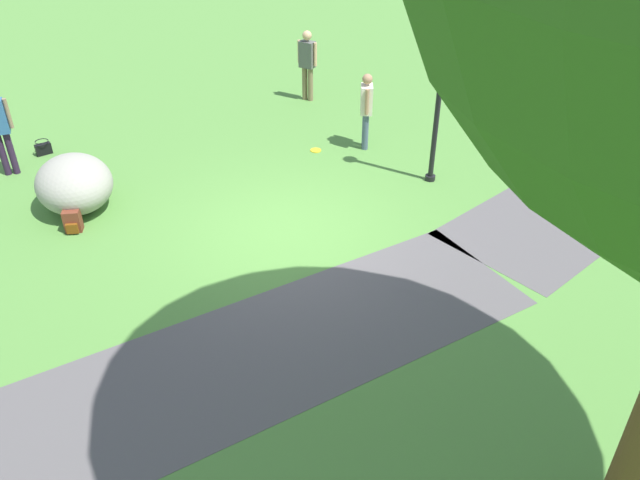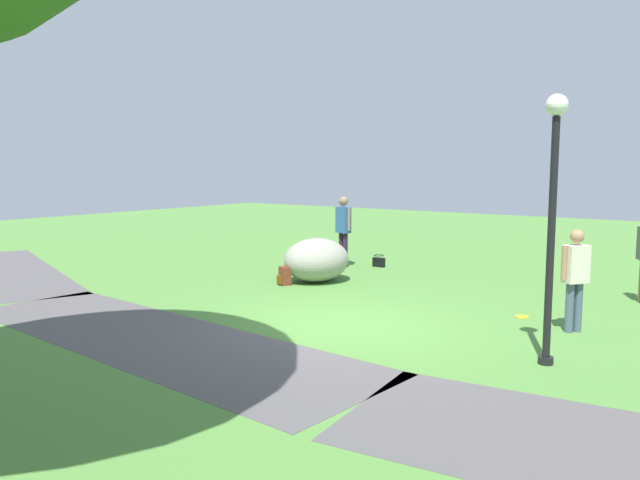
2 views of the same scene
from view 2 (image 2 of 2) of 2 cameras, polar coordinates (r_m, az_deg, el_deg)
ground_plane at (r=10.37m, az=2.00°, el=-7.82°), size 48.00×48.00×0.00m
footpath_segment_mid at (r=10.01m, az=-14.96°, el=-8.56°), size 8.15×2.93×0.01m
footpath_segment_far at (r=17.33m, az=-26.89°, el=-2.59°), size 8.31×4.92×0.01m
lamp_post at (r=8.60m, az=20.44°, el=3.41°), size 0.28×0.28×3.52m
lawn_boulder at (r=14.12m, az=-0.32°, el=-1.83°), size 1.57×1.77×0.98m
woman_with_handbag at (r=16.12m, az=2.14°, el=1.31°), size 0.50×0.33×1.82m
passerby_on_path at (r=10.59m, az=22.24°, el=-2.83°), size 0.41×0.43×1.63m
handbag_on_grass at (r=16.25m, az=5.38°, el=-1.96°), size 0.32×0.28×0.31m
backpack_by_boulder at (r=13.79m, az=-3.25°, el=-3.31°), size 0.34×0.34×0.40m
frisbee_on_grass at (r=11.47m, az=17.92°, el=-6.67°), size 0.23×0.23×0.02m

